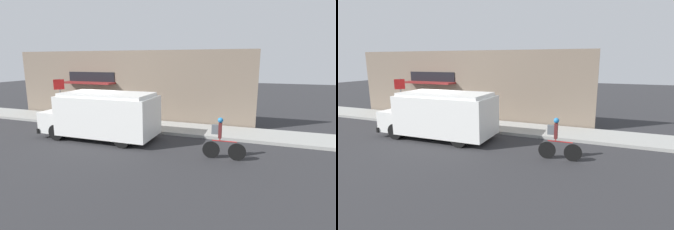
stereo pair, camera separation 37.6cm
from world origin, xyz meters
The scene contains 7 objects.
ground_plane centered at (0.00, 0.00, 0.00)m, with size 70.00×70.00×0.00m, color #2B2B2D.
sidewalk centered at (0.00, 1.19, 0.08)m, with size 28.00×2.38×0.15m.
storefront centered at (-0.08, 2.53, 2.19)m, with size 16.17×1.07×4.36m.
school_bus centered at (1.11, -1.61, 1.19)m, with size 5.72×2.68×2.27m.
cyclist centered at (6.92, -2.45, 0.79)m, with size 1.66×0.21×1.65m.
stop_sign_post centered at (-3.13, 0.35, 1.86)m, with size 0.45×0.45×2.56m.
trash_bin centered at (-1.19, 1.82, 0.59)m, with size 0.52×0.52×0.87m.
Camera 1 is at (8.21, -12.23, 3.76)m, focal length 28.00 mm.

